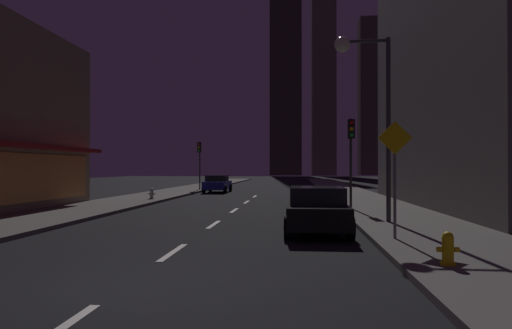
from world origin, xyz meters
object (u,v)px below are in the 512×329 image
object	(u,v)px
car_parked_far	(217,184)
traffic_light_near_right	(351,143)
traffic_light_far_left	(199,155)
car_parked_near	(317,209)
fire_hydrant_far_left	(152,194)
pedestrian_crossing_sign	(395,169)
fire_hydrant_yellow_near	(448,249)
street_lamp_right	(365,83)

from	to	relation	value
car_parked_far	traffic_light_near_right	bearing A→B (deg)	-59.37
traffic_light_near_right	traffic_light_far_left	world-z (taller)	same
car_parked_near	traffic_light_near_right	xyz separation A→B (m)	(1.90, 6.77, 2.45)
car_parked_near	fire_hydrant_far_left	world-z (taller)	car_parked_near
car_parked_near	pedestrian_crossing_sign	size ratio (longest dim) A/B	1.34
fire_hydrant_far_left	traffic_light_near_right	size ratio (longest dim) A/B	0.16
fire_hydrant_far_left	traffic_light_near_right	distance (m)	12.97
car_parked_far	traffic_light_far_left	xyz separation A→B (m)	(-1.90, 1.69, 2.45)
fire_hydrant_far_left	traffic_light_far_left	world-z (taller)	traffic_light_far_left
fire_hydrant_yellow_near	fire_hydrant_far_left	size ratio (longest dim) A/B	1.00
street_lamp_right	car_parked_far	bearing A→B (deg)	113.91
car_parked_near	fire_hydrant_yellow_near	world-z (taller)	car_parked_near
car_parked_far	fire_hydrant_far_left	world-z (taller)	car_parked_far
pedestrian_crossing_sign	car_parked_near	bearing A→B (deg)	137.18
traffic_light_near_right	traffic_light_far_left	bearing A→B (deg)	122.80
car_parked_far	street_lamp_right	bearing A→B (deg)	-66.09
street_lamp_right	pedestrian_crossing_sign	distance (m)	4.83
car_parked_far	traffic_light_near_right	distance (m)	18.03
car_parked_near	traffic_light_far_left	distance (m)	25.63
fire_hydrant_far_left	traffic_light_far_left	distance (m)	11.85
traffic_light_near_right	street_lamp_right	size ratio (longest dim) A/B	0.64
traffic_light_far_left	pedestrian_crossing_sign	bearing A→B (deg)	-66.63
car_parked_far	pedestrian_crossing_sign	world-z (taller)	pedestrian_crossing_sign
traffic_light_far_left	pedestrian_crossing_sign	world-z (taller)	traffic_light_far_left
car_parked_near	street_lamp_right	size ratio (longest dim) A/B	0.64
fire_hydrant_yellow_near	traffic_light_far_left	world-z (taller)	traffic_light_far_left
car_parked_far	fire_hydrant_far_left	xyz separation A→B (m)	(-2.30, -9.83, -0.29)
fire_hydrant_yellow_near	fire_hydrant_far_left	bearing A→B (deg)	124.18
car_parked_far	traffic_light_far_left	world-z (taller)	traffic_light_far_left
fire_hydrant_far_left	traffic_light_near_right	bearing A→B (deg)	-25.94
fire_hydrant_yellow_near	traffic_light_near_right	xyz separation A→B (m)	(-0.40, 11.83, 2.74)
traffic_light_near_right	car_parked_near	bearing A→B (deg)	-105.69
traffic_light_near_right	pedestrian_crossing_sign	distance (m)	8.70
traffic_light_far_left	traffic_light_near_right	bearing A→B (deg)	-57.20
fire_hydrant_far_left	pedestrian_crossing_sign	world-z (taller)	pedestrian_crossing_sign
car_parked_far	fire_hydrant_far_left	bearing A→B (deg)	-103.17
car_parked_far	street_lamp_right	distance (m)	22.57
street_lamp_right	traffic_light_far_left	bearing A→B (deg)	116.37
car_parked_near	car_parked_far	world-z (taller)	same
car_parked_near	pedestrian_crossing_sign	bearing A→B (deg)	-42.82
car_parked_near	car_parked_far	distance (m)	23.28
car_parked_far	street_lamp_right	world-z (taller)	street_lamp_right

